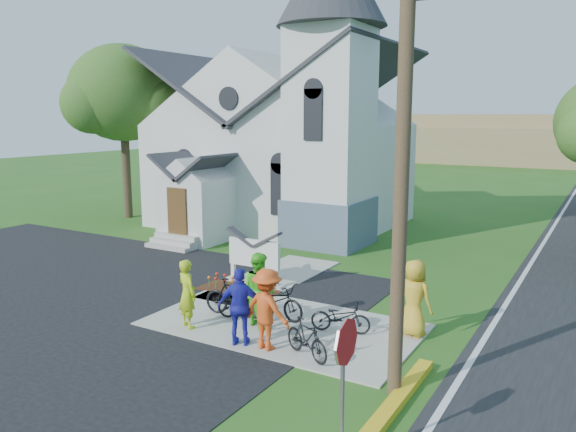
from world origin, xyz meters
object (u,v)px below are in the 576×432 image
Objects in this scene: bike_0 at (275,300)px; cyclist_1 at (259,289)px; utility_pole at (407,119)px; bike_3 at (307,339)px; stop_sign at (345,361)px; cyclist_2 at (241,307)px; church_sign at (254,254)px; cyclist_3 at (267,309)px; bike_2 at (246,304)px; bike_4 at (341,317)px; cyclist_0 at (187,294)px; cyclist_4 at (414,298)px; bike_1 at (234,297)px.

bike_0 is 0.97× the size of cyclist_1.
cyclist_1 is (-0.08, -0.68, 0.48)m from bike_0.
utility_pole is 5.45m from bike_3.
bike_3 is at bearing 167.96° from utility_pole.
stop_sign is 1.31× the size of bike_0.
bike_3 is (2.04, -1.15, -0.53)m from cyclist_1.
cyclist_2 is at bearing 127.76° from cyclist_1.
cyclist_3 is at bearing -52.92° from church_sign.
bike_2 is (-0.63, -0.50, -0.09)m from bike_0.
bike_0 is 1.99m from bike_4.
cyclist_3 is at bearing -145.10° from bike_0.
cyclist_1 is 1.31× the size of bike_3.
utility_pole is at bearing -148.67° from bike_4.
cyclist_1 is at bearing 135.57° from stop_sign.
church_sign is 1.17× the size of cyclist_2.
cyclist_1 reaches higher than bike_3.
cyclist_1 reaches higher than bike_4.
cyclist_3 reaches higher than bike_4.
cyclist_0 is at bearing -80.47° from church_sign.
bike_4 is at bearing -29.90° from church_sign.
utility_pole is 6.72× the size of bike_3.
cyclist_2 reaches higher than bike_0.
stop_sign is at bearing 120.34° from cyclist_2.
cyclist_4 reaches higher than church_sign.
bike_3 is 3.07m from cyclist_4.
bike_1 is 4.82m from cyclist_4.
cyclist_1 is at bearing 36.43° from cyclist_4.
cyclist_2 is 1.23× the size of bike_4.
utility_pole is 5.99m from cyclist_2.
bike_0 is at bearing 130.91° from stop_sign.
cyclist_0 is at bearing 125.20° from bike_2.
cyclist_2 is at bearing -145.65° from bike_1.
cyclist_0 reaches higher than church_sign.
cyclist_4 reaches higher than cyclist_3.
cyclist_1 is 1.10× the size of bike_1.
cyclist_3 is at bearing 137.30° from stop_sign.
stop_sign is 1.67× the size of bike_3.
church_sign is 0.22× the size of utility_pole.
stop_sign is at bearing -48.12° from church_sign.
bike_0 is at bearing -72.67° from cyclist_1.
cyclist_4 reaches higher than bike_4.
church_sign is 1.13× the size of cyclist_1.
bike_1 is 0.91× the size of cyclist_3.
church_sign is 5.03m from cyclist_2.
bike_4 is (1.07, 1.77, -0.57)m from cyclist_3.
cyclist_3 is (2.50, -0.10, 0.07)m from cyclist_0.
cyclist_4 is at bearing -127.16° from cyclist_3.
cyclist_4 is at bearing -164.74° from cyclist_2.
cyclist_1 reaches higher than cyclist_3.
bike_4 is (2.62, 0.42, -0.01)m from bike_2.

